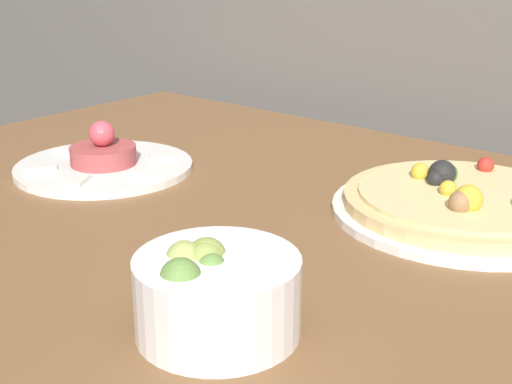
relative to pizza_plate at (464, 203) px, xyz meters
The scene contains 4 objects.
dining_table 0.22m from the pizza_plate, 120.82° to the right, with size 1.43×0.88×0.77m.
pizza_plate is the anchor object (origin of this frame).
tartare_plate 0.49m from the pizza_plate, 160.78° to the right, with size 0.25×0.25×0.07m.
small_bowl 0.39m from the pizza_plate, 96.46° to the right, with size 0.14×0.14×0.08m.
Camera 1 is at (0.41, -0.16, 1.07)m, focal length 50.00 mm.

